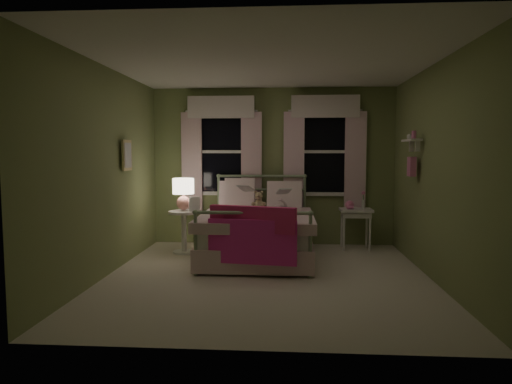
# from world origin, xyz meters

# --- Properties ---
(room_shell) EXTENTS (4.20, 4.20, 4.20)m
(room_shell) POSITION_xyz_m (0.00, 0.00, 1.30)
(room_shell) COLOR beige
(room_shell) RESTS_ON ground
(bed) EXTENTS (1.58, 2.04, 1.18)m
(bed) POSITION_xyz_m (-0.19, 1.00, 0.38)
(bed) COLOR white
(bed) RESTS_ON ground
(pink_throw) EXTENTS (1.10, 0.38, 0.71)m
(pink_throw) POSITION_xyz_m (-0.18, -0.01, 0.61)
(pink_throw) COLOR #DA2A6D
(pink_throw) RESTS_ON bed
(child_left) EXTENTS (0.27, 0.21, 0.67)m
(child_left) POSITION_xyz_m (-0.46, 1.43, 0.90)
(child_left) COLOR #F7D1DD
(child_left) RESTS_ON bed
(child_right) EXTENTS (0.40, 0.34, 0.72)m
(child_right) POSITION_xyz_m (0.10, 1.43, 0.93)
(child_right) COLOR #F7D1DD
(child_right) RESTS_ON bed
(book_left) EXTENTS (0.23, 0.17, 0.26)m
(book_left) POSITION_xyz_m (-0.46, 1.18, 0.96)
(book_left) COLOR beige
(book_left) RESTS_ON child_left
(book_right) EXTENTS (0.22, 0.15, 0.26)m
(book_right) POSITION_xyz_m (0.10, 1.18, 0.92)
(book_right) COLOR beige
(book_right) RESTS_ON child_right
(teddy_bear) EXTENTS (0.22, 0.17, 0.30)m
(teddy_bear) POSITION_xyz_m (-0.18, 1.28, 0.79)
(teddy_bear) COLOR tan
(teddy_bear) RESTS_ON bed
(nightstand_left) EXTENTS (0.46, 0.46, 0.65)m
(nightstand_left) POSITION_xyz_m (-1.33, 1.28, 0.42)
(nightstand_left) COLOR white
(nightstand_left) RESTS_ON ground
(table_lamp) EXTENTS (0.32, 0.32, 0.49)m
(table_lamp) POSITION_xyz_m (-1.33, 1.28, 0.95)
(table_lamp) COLOR #E19185
(table_lamp) RESTS_ON nightstand_left
(book_nightstand) EXTENTS (0.22, 0.26, 0.02)m
(book_nightstand) POSITION_xyz_m (-1.23, 1.20, 0.66)
(book_nightstand) COLOR beige
(book_nightstand) RESTS_ON nightstand_left
(nightstand_right) EXTENTS (0.50, 0.40, 0.64)m
(nightstand_right) POSITION_xyz_m (1.33, 1.73, 0.55)
(nightstand_right) COLOR white
(nightstand_right) RESTS_ON ground
(pink_toy) EXTENTS (0.14, 0.20, 0.14)m
(pink_toy) POSITION_xyz_m (1.23, 1.72, 0.71)
(pink_toy) COLOR pink
(pink_toy) RESTS_ON nightstand_right
(bud_vase) EXTENTS (0.06, 0.06, 0.28)m
(bud_vase) POSITION_xyz_m (1.45, 1.78, 0.79)
(bud_vase) COLOR white
(bud_vase) RESTS_ON nightstand_right
(window_left) EXTENTS (1.34, 0.13, 1.96)m
(window_left) POSITION_xyz_m (-0.85, 2.03, 1.62)
(window_left) COLOR black
(window_left) RESTS_ON room_shell
(window_right) EXTENTS (1.34, 0.13, 1.96)m
(window_right) POSITION_xyz_m (0.85, 2.03, 1.62)
(window_right) COLOR black
(window_right) RESTS_ON room_shell
(wall_shelf) EXTENTS (0.15, 0.50, 0.60)m
(wall_shelf) POSITION_xyz_m (1.90, 0.70, 1.52)
(wall_shelf) COLOR white
(wall_shelf) RESTS_ON room_shell
(framed_picture) EXTENTS (0.03, 0.32, 0.42)m
(framed_picture) POSITION_xyz_m (-1.95, 0.60, 1.50)
(framed_picture) COLOR beige
(framed_picture) RESTS_ON room_shell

